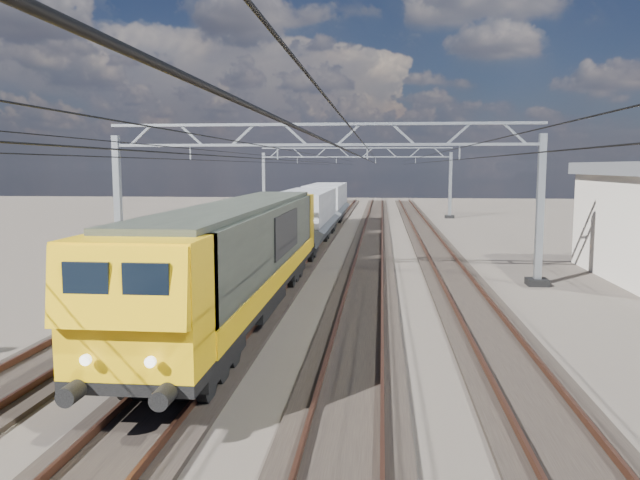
# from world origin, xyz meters

# --- Properties ---
(ground) EXTENTS (160.00, 160.00, 0.00)m
(ground) POSITION_xyz_m (0.00, 0.00, 0.00)
(ground) COLOR black
(ground) RESTS_ON ground
(track_outer_west) EXTENTS (2.60, 140.00, 0.30)m
(track_outer_west) POSITION_xyz_m (-6.00, 0.00, 0.07)
(track_outer_west) COLOR black
(track_outer_west) RESTS_ON ground
(track_loco) EXTENTS (2.60, 140.00, 0.30)m
(track_loco) POSITION_xyz_m (-2.00, 0.00, 0.07)
(track_loco) COLOR black
(track_loco) RESTS_ON ground
(track_inner_east) EXTENTS (2.60, 140.00, 0.30)m
(track_inner_east) POSITION_xyz_m (2.00, 0.00, 0.07)
(track_inner_east) COLOR black
(track_inner_east) RESTS_ON ground
(track_outer_east) EXTENTS (2.60, 140.00, 0.30)m
(track_outer_east) POSITION_xyz_m (6.00, 0.00, 0.07)
(track_outer_east) COLOR black
(track_outer_east) RESTS_ON ground
(catenary_gantry_mid) EXTENTS (19.90, 0.90, 7.11)m
(catenary_gantry_mid) POSITION_xyz_m (0.00, 4.00, 3.91)
(catenary_gantry_mid) COLOR #9CA5AB
(catenary_gantry_mid) RESTS_ON ground
(catenary_gantry_far) EXTENTS (19.90, 0.90, 7.11)m
(catenary_gantry_far) POSITION_xyz_m (0.00, 40.00, 3.91)
(catenary_gantry_far) COLOR #9CA5AB
(catenary_gantry_far) RESTS_ON ground
(overhead_wires) EXTENTS (12.03, 140.00, 0.53)m
(overhead_wires) POSITION_xyz_m (0.00, 8.00, 5.75)
(overhead_wires) COLOR black
(overhead_wires) RESTS_ON ground
(locomotive) EXTENTS (2.76, 21.10, 3.62)m
(locomotive) POSITION_xyz_m (-2.00, -3.19, 2.33)
(locomotive) COLOR black
(locomotive) RESTS_ON ground
(hopper_wagon_lead) EXTENTS (3.38, 13.00, 3.25)m
(hopper_wagon_lead) POSITION_xyz_m (-2.00, 14.51, 2.23)
(hopper_wagon_lead) COLOR black
(hopper_wagon_lead) RESTS_ON ground
(hopper_wagon_mid) EXTENTS (3.38, 13.00, 3.25)m
(hopper_wagon_mid) POSITION_xyz_m (-2.00, 28.71, 2.23)
(hopper_wagon_mid) COLOR black
(hopper_wagon_mid) RESTS_ON ground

